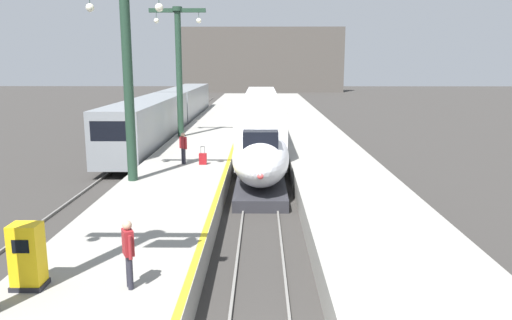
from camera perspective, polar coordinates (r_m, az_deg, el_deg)
platform_left at (r=33.95m, az=-6.29°, el=1.14°), size 4.80×110.00×1.05m
platform_right at (r=33.94m, az=7.42°, el=1.11°), size 4.80×110.00×1.05m
platform_left_safety_stripe at (r=33.67m, az=-2.45°, el=2.02°), size 0.20×107.80×0.01m
rail_main_left at (r=36.50m, az=-0.61°, el=1.17°), size 0.08×110.00×0.12m
rail_main_right at (r=36.50m, az=1.74°, el=1.16°), size 0.08×110.00×0.12m
rail_secondary_left at (r=37.56m, az=-13.06°, el=1.16°), size 0.08×110.00×0.12m
rail_secondary_right at (r=37.23m, az=-10.82°, el=1.16°), size 0.08×110.00×0.12m
highspeed_train_main at (r=39.27m, az=0.58°, el=4.62°), size 2.92×38.47×3.60m
regional_train_adjacent at (r=45.47m, az=-9.72°, el=5.61°), size 2.85×36.60×3.80m
station_column_mid at (r=22.96m, az=-14.60°, el=10.53°), size 4.00×0.68×8.63m
station_column_far at (r=36.54m, az=-8.89°, el=11.32°), size 4.00×0.68×9.20m
passenger_near_edge at (r=26.68m, az=-8.39°, el=1.65°), size 0.43×0.43×1.69m
passenger_mid_platform at (r=12.31m, az=-14.50°, el=-9.89°), size 0.37×0.52×1.69m
rolling_suitcase at (r=26.49m, az=-6.14°, el=0.13°), size 0.40×0.22×0.98m
ticket_machine_yellow at (r=13.22m, az=-24.83°, el=-10.26°), size 0.76×0.62×1.60m
terminus_back_wall at (r=110.44m, az=0.63°, el=11.46°), size 36.00×2.00×14.00m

